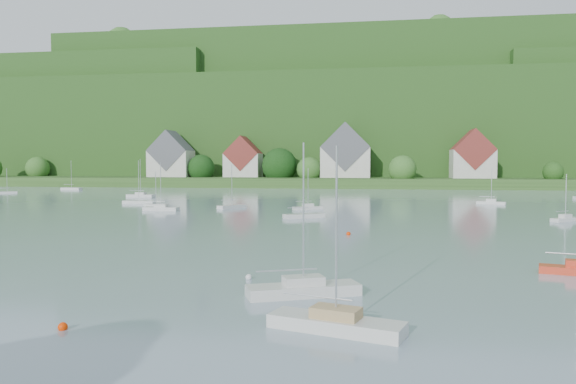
{
  "coord_description": "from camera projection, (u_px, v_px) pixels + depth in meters",
  "views": [
    {
      "loc": [
        13.86,
        3.33,
        7.8
      ],
      "look_at": [
        2.92,
        75.0,
        4.0
      ],
      "focal_mm": 34.69,
      "sensor_mm": 36.0,
      "label": 1
    }
  ],
  "objects": [
    {
      "name": "far_shore_strip",
      "position": [
        333.0,
        181.0,
        196.57
      ],
      "size": [
        600.0,
        60.0,
        3.0
      ],
      "primitive_type": "cube",
      "color": "#2B4C1C",
      "rests_on": "ground"
    },
    {
      "name": "forested_ridge",
      "position": [
        344.0,
        131.0,
        263.08
      ],
      "size": [
        620.0,
        181.22,
        69.89
      ],
      "color": "#153A12",
      "rests_on": "ground"
    },
    {
      "name": "village_building_0",
      "position": [
        171.0,
        158.0,
        191.6
      ],
      "size": [
        14.0,
        10.4,
        16.0
      ],
      "color": "beige",
      "rests_on": "far_shore_strip"
    },
    {
      "name": "village_building_1",
      "position": [
        243.0,
        160.0,
        189.85
      ],
      "size": [
        12.0,
        9.36,
        14.0
      ],
      "color": "beige",
      "rests_on": "far_shore_strip"
    },
    {
      "name": "village_building_2",
      "position": [
        346.0,
        155.0,
        183.51
      ],
      "size": [
        16.0,
        11.44,
        18.0
      ],
      "color": "beige",
      "rests_on": "far_shore_strip"
    },
    {
      "name": "village_building_3",
      "position": [
        472.0,
        158.0,
        175.55
      ],
      "size": [
        13.0,
        10.4,
        15.5
      ],
      "color": "beige",
      "rests_on": "far_shore_strip"
    },
    {
      "name": "near_sailboat_2",
      "position": [
        336.0,
        322.0,
        25.7
      ],
      "size": [
        6.6,
        3.62,
        8.59
      ],
      "rotation": [
        0.0,
        0.0,
        -0.31
      ],
      "color": "silver",
      "rests_on": "ground"
    },
    {
      "name": "near_sailboat_3",
      "position": [
        303.0,
        288.0,
        32.6
      ],
      "size": [
        6.85,
        4.32,
        8.98
      ],
      "rotation": [
        0.0,
        0.0,
        0.4
      ],
      "color": "silver",
      "rests_on": "ground"
    },
    {
      "name": "mooring_buoy_0",
      "position": [
        63.0,
        330.0,
        25.98
      ],
      "size": [
        0.46,
        0.46,
        0.46
      ],
      "primitive_type": "sphere",
      "color": "#ED3301",
      "rests_on": "ground"
    },
    {
      "name": "mooring_buoy_1",
      "position": [
        249.0,
        279.0,
        37.3
      ],
      "size": [
        0.44,
        0.44,
        0.44
      ],
      "primitive_type": "sphere",
      "color": "silver",
      "rests_on": "ground"
    },
    {
      "name": "mooring_buoy_3",
      "position": [
        348.0,
        235.0,
        60.15
      ],
      "size": [
        0.47,
        0.47,
        0.47
      ],
      "primitive_type": "sphere",
      "color": "#ED3301",
      "rests_on": "ground"
    },
    {
      "name": "far_sailboat_cluster",
      "position": [
        351.0,
        199.0,
        113.97
      ],
      "size": [
        205.15,
        75.65,
        8.71
      ],
      "color": "silver",
      "rests_on": "ground"
    }
  ]
}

